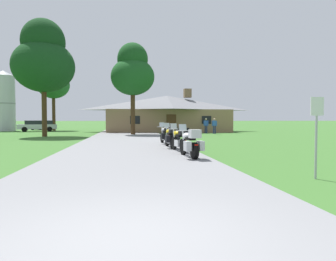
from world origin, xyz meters
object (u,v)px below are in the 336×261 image
object	(u,v)px
motorcycle_silver_farthest_in_row	(166,135)
bystander_blue_shirt_near_lodge	(206,125)
tree_left_near	(44,59)
motorcycle_white_nearest_to_camera	(190,144)
bystander_blue_shirt_beside_signpost	(214,125)
motorcycle_yellow_third_in_row	(171,137)
tree_left_far	(53,81)
metal_silo_distant	(4,101)
tree_by_lodge_front	(133,72)
parked_black_sedan_far_left	(42,125)
motorcycle_yellow_second_in_row	(179,139)
metal_signpost_roadside	(316,127)
parked_silver_suv_far_left	(38,125)

from	to	relation	value
motorcycle_silver_farthest_in_row	bystander_blue_shirt_near_lodge	world-z (taller)	bystander_blue_shirt_near_lodge
tree_left_near	motorcycle_white_nearest_to_camera	bearing A→B (deg)	-59.82
bystander_blue_shirt_beside_signpost	tree_left_near	xyz separation A→B (m)	(-16.66, -2.87, 6.02)
motorcycle_yellow_third_in_row	motorcycle_silver_farthest_in_row	bearing A→B (deg)	84.47
tree_left_far	metal_silo_distant	distance (m)	6.81
tree_left_far	motorcycle_yellow_third_in_row	bearing A→B (deg)	-65.87
tree_by_lodge_front	parked_black_sedan_far_left	world-z (taller)	tree_by_lodge_front
tree_left_far	bystander_blue_shirt_beside_signpost	bearing A→B (deg)	-31.55
motorcycle_yellow_third_in_row	tree_left_far	world-z (taller)	tree_left_far
motorcycle_white_nearest_to_camera	parked_black_sedan_far_left	size ratio (longest dim) A/B	0.47
motorcycle_yellow_second_in_row	motorcycle_yellow_third_in_row	bearing A→B (deg)	85.95
motorcycle_yellow_third_in_row	motorcycle_silver_farthest_in_row	size ratio (longest dim) A/B	1.00
metal_signpost_roadside	tree_left_far	distance (m)	39.41
motorcycle_yellow_second_in_row	bystander_blue_shirt_near_lodge	distance (m)	19.61
motorcycle_white_nearest_to_camera	parked_silver_suv_far_left	size ratio (longest dim) A/B	0.42
bystander_blue_shirt_beside_signpost	parked_black_sedan_far_left	size ratio (longest dim) A/B	0.38
motorcycle_silver_farthest_in_row	parked_silver_suv_far_left	size ratio (longest dim) A/B	0.42
parked_black_sedan_far_left	motorcycle_silver_farthest_in_row	bearing A→B (deg)	-55.64
metal_signpost_roadside	tree_left_far	xyz separation A→B (m)	(-14.97, 36.06, 5.37)
metal_signpost_roadside	tree_left_far	world-z (taller)	tree_left_far
metal_signpost_roadside	motorcycle_white_nearest_to_camera	bearing A→B (deg)	119.62
motorcycle_white_nearest_to_camera	tree_left_near	distance (m)	20.72
motorcycle_white_nearest_to_camera	motorcycle_silver_farthest_in_row	xyz separation A→B (m)	(-0.15, 6.71, 0.00)
metal_signpost_roadside	bystander_blue_shirt_beside_signpost	bearing A→B (deg)	79.92
metal_signpost_roadside	tree_left_near	size ratio (longest dim) A/B	0.20
metal_signpost_roadside	tree_left_near	xyz separation A→B (m)	(-12.36, 21.35, 5.60)
motorcycle_yellow_third_in_row	parked_silver_suv_far_left	bearing A→B (deg)	114.45
bystander_blue_shirt_near_lodge	tree_by_lodge_front	distance (m)	9.86
bystander_blue_shirt_near_lodge	metal_silo_distant	size ratio (longest dim) A/B	0.21
motorcycle_white_nearest_to_camera	tree_left_near	size ratio (longest dim) A/B	0.20
bystander_blue_shirt_near_lodge	motorcycle_yellow_third_in_row	bearing A→B (deg)	101.80
tree_by_lodge_front	tree_left_far	xyz separation A→B (m)	(-10.59, 12.98, 0.47)
tree_by_lodge_front	motorcycle_white_nearest_to_camera	bearing A→B (deg)	-84.11
tree_left_near	metal_signpost_roadside	bearing A→B (deg)	-59.94
tree_by_lodge_front	metal_silo_distant	size ratio (longest dim) A/B	1.14
bystander_blue_shirt_near_lodge	bystander_blue_shirt_beside_signpost	xyz separation A→B (m)	(0.66, -1.02, -0.02)
motorcycle_yellow_third_in_row	tree_by_lodge_front	bearing A→B (deg)	92.18
tree_left_far	parked_black_sedan_far_left	xyz separation A→B (m)	(-2.57, 3.79, -6.08)
motorcycle_silver_farthest_in_row	metal_signpost_roadside	world-z (taller)	metal_signpost_roadside
bystander_blue_shirt_near_lodge	tree_left_far	bearing A→B (deg)	2.18
parked_black_sedan_far_left	motorcycle_yellow_third_in_row	bearing A→B (deg)	-57.61
motorcycle_yellow_third_in_row	tree_left_far	distance (m)	30.81
motorcycle_silver_farthest_in_row	bystander_blue_shirt_near_lodge	xyz separation A→B (m)	(6.23, 14.23, 0.34)
metal_signpost_roadside	tree_left_near	world-z (taller)	tree_left_near
parked_black_sedan_far_left	metal_silo_distant	bearing A→B (deg)	-122.61
parked_silver_suv_far_left	motorcycle_yellow_third_in_row	bearing A→B (deg)	-166.14
bystander_blue_shirt_beside_signpost	tree_by_lodge_front	world-z (taller)	tree_by_lodge_front
motorcycle_yellow_second_in_row	tree_left_near	distance (m)	18.83
metal_signpost_roadside	tree_left_near	bearing A→B (deg)	120.06
tree_left_near	tree_by_lodge_front	xyz separation A→B (m)	(7.98, 1.72, -0.71)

